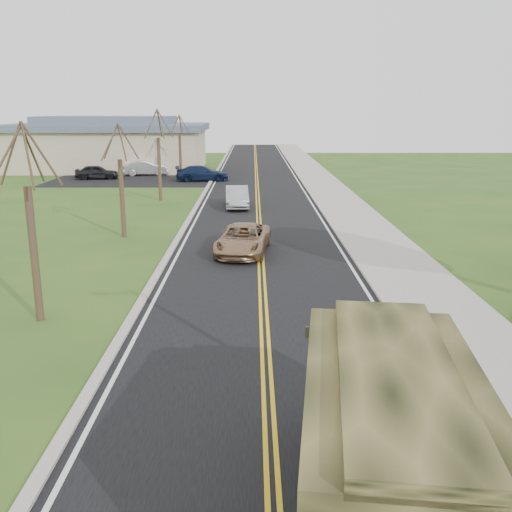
{
  "coord_description": "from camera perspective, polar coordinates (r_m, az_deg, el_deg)",
  "views": [
    {
      "loc": [
        -0.34,
        -6.8,
        6.41
      ],
      "look_at": [
        -0.24,
        11.01,
        1.8
      ],
      "focal_mm": 40.0,
      "sensor_mm": 36.0,
      "label": 1
    }
  ],
  "objects": [
    {
      "name": "road",
      "position": [
        47.24,
        0.12,
        6.71
      ],
      "size": [
        8.0,
        120.0,
        0.01
      ],
      "primitive_type": "cube",
      "color": "black",
      "rests_on": "ground"
    },
    {
      "name": "curb_right",
      "position": [
        47.44,
        5.17,
        6.76
      ],
      "size": [
        0.3,
        120.0,
        0.12
      ],
      "primitive_type": "cube",
      "color": "#9E998E",
      "rests_on": "ground"
    },
    {
      "name": "sidewalk_right",
      "position": [
        47.64,
        7.28,
        6.72
      ],
      "size": [
        3.2,
        120.0,
        0.1
      ],
      "primitive_type": "cube",
      "color": "#9E998E",
      "rests_on": "ground"
    },
    {
      "name": "curb_left",
      "position": [
        47.38,
        -4.94,
        6.74
      ],
      "size": [
        0.3,
        120.0,
        0.1
      ],
      "primitive_type": "cube",
      "color": "#9E998E",
      "rests_on": "ground"
    },
    {
      "name": "bare_tree_a",
      "position": [
        18.47,
        -21.46,
        1.67
      ],
      "size": [
        1.93,
        2.26,
        6.08
      ],
      "color": "#38281C",
      "rests_on": "ground"
    },
    {
      "name": "bare_tree_b",
      "position": [
        29.82,
        -13.3,
        6.54
      ],
      "size": [
        1.83,
        2.14,
        5.73
      ],
      "color": "#38281C",
      "rests_on": "ground"
    },
    {
      "name": "bare_tree_c",
      "position": [
        41.5,
        -9.66,
        9.28
      ],
      "size": [
        2.04,
        2.39,
        6.42
      ],
      "color": "#38281C",
      "rests_on": "ground"
    },
    {
      "name": "bare_tree_d",
      "position": [
        53.36,
        -7.59,
        10.23
      ],
      "size": [
        1.88,
        2.2,
        5.91
      ],
      "color": "#38281C",
      "rests_on": "ground"
    },
    {
      "name": "commercial_building",
      "position": [
        64.8,
        -14.53,
        10.76
      ],
      "size": [
        25.5,
        21.5,
        5.65
      ],
      "color": "tan",
      "rests_on": "ground"
    },
    {
      "name": "military_truck",
      "position": [
        8.79,
        12.89,
        -17.07
      ],
      "size": [
        3.04,
        6.73,
        3.24
      ],
      "rotation": [
        0.0,
        0.0,
        -0.12
      ],
      "color": "black",
      "rests_on": "ground"
    },
    {
      "name": "suv_champagne",
      "position": [
        25.93,
        -1.31,
        1.68
      ],
      "size": [
        2.74,
        4.92,
        1.3
      ],
      "primitive_type": "imported",
      "rotation": [
        0.0,
        0.0,
        -0.13
      ],
      "color": "#987656",
      "rests_on": "ground"
    },
    {
      "name": "sedan_silver",
      "position": [
        38.22,
        -1.91,
        5.9
      ],
      "size": [
        1.73,
        4.32,
        1.4
      ],
      "primitive_type": "imported",
      "rotation": [
        0.0,
        0.0,
        0.06
      ],
      "color": "#AEAFB3",
      "rests_on": "ground"
    },
    {
      "name": "lot_car_dark",
      "position": [
        55.91,
        -15.63,
        8.09
      ],
      "size": [
        4.12,
        2.07,
        1.35
      ],
      "primitive_type": "imported",
      "rotation": [
        0.0,
        0.0,
        1.7
      ],
      "color": "black",
      "rests_on": "ground"
    },
    {
      "name": "lot_car_silver",
      "position": [
        58.06,
        -10.95,
        8.63
      ],
      "size": [
        4.62,
        2.24,
        1.46
      ],
      "primitive_type": "imported",
      "rotation": [
        0.0,
        0.0,
        1.73
      ],
      "color": "#A4A3A8",
      "rests_on": "ground"
    },
    {
      "name": "lot_car_navy",
      "position": [
        52.81,
        -5.41,
        8.23
      ],
      "size": [
        5.01,
        2.52,
        1.4
      ],
      "primitive_type": "imported",
      "rotation": [
        0.0,
        0.0,
        1.69
      ],
      "color": "#0F1B38",
      "rests_on": "ground"
    }
  ]
}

